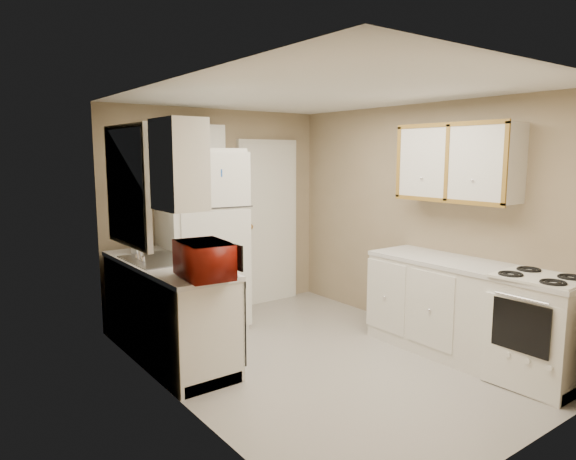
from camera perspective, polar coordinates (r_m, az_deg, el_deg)
floor at (r=4.91m, az=3.60°, el=-14.10°), size 3.80×3.80×0.00m
ceiling at (r=4.57m, az=3.88°, el=14.95°), size 3.80×3.80×0.00m
wall_left at (r=3.84m, az=-12.39°, el=-1.95°), size 3.80×3.80×0.00m
wall_right at (r=5.59m, az=14.73°, el=1.16°), size 3.80×3.80×0.00m
wall_back at (r=6.15m, az=-7.83°, el=1.99°), size 2.80×2.80×0.00m
wall_front at (r=3.40m, az=25.03°, el=-3.90°), size 2.80×2.80×0.00m
left_counter at (r=4.94m, az=-13.28°, el=-8.64°), size 0.60×1.80×0.90m
dishwasher at (r=4.53m, az=-6.81°, el=-9.48°), size 0.03×0.58×0.72m
sink at (r=4.97m, az=-14.13°, el=-3.67°), size 0.54×0.74×0.16m
microwave at (r=4.14m, az=-9.24°, el=-3.25°), size 0.55×0.35×0.35m
soap_bottle at (r=5.32m, az=-16.47°, el=-1.44°), size 0.11×0.11×0.18m
window_blinds at (r=4.78m, az=-17.33°, el=4.69°), size 0.10×0.98×1.08m
upper_cabinet_left at (r=4.04m, az=-12.01°, el=7.12°), size 0.30×0.45×0.70m
refrigerator at (r=5.65m, az=-9.78°, el=-0.96°), size 0.89×0.87×1.94m
cabinet_over_fridge at (r=5.79m, az=-10.77°, el=9.46°), size 0.70×0.30×0.40m
interior_door at (r=6.50m, az=-2.22°, el=0.81°), size 0.86×0.06×2.08m
right_counter at (r=5.04m, az=19.43°, el=-8.54°), size 0.60×2.00×0.90m
stove at (r=4.71m, az=25.81°, el=-10.92°), size 0.55×0.66×0.77m
upper_cabinet_right at (r=5.13m, az=18.32°, el=7.11°), size 0.30×1.20×0.70m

